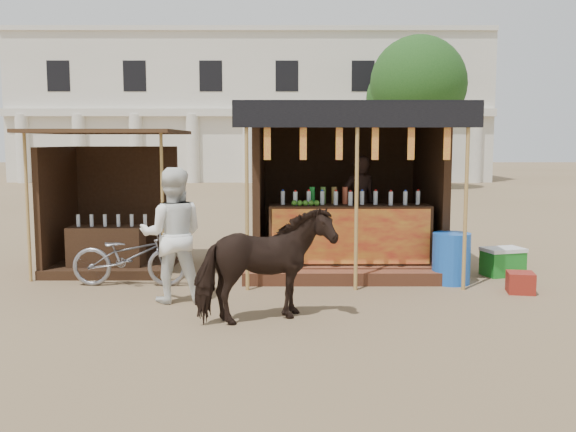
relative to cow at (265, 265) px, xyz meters
The scene contains 11 objects.
ground 0.77m from the cow, 25.53° to the left, with size 120.00×120.00×0.00m, color #846B4C.
main_stall 3.75m from the cow, 69.57° to the left, with size 3.60×3.61×2.78m.
secondary_stall 4.44m from the cow, 130.50° to the left, with size 2.40×2.40×2.38m.
cow is the anchor object (origin of this frame).
motorbike 2.92m from the cow, 136.98° to the left, with size 0.60×1.73×0.91m, color gray.
bystander 1.67m from the cow, 141.18° to the left, with size 0.90×0.70×1.84m, color white.
blue_barrel 3.55m from the cow, 37.21° to the left, with size 0.58×0.58×0.79m, color blue.
red_crate 4.00m from the cow, 22.30° to the left, with size 0.37×0.39×0.30m, color maroon.
cooler 4.71m from the cow, 35.46° to the left, with size 0.74×0.60×0.46m.
background_building 30.31m from the cow, 93.26° to the left, with size 26.00×7.45×8.18m.
tree 23.43m from the cow, 74.69° to the left, with size 4.50×4.40×7.00m.
Camera 1 is at (-0.02, -7.76, 2.19)m, focal length 40.00 mm.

